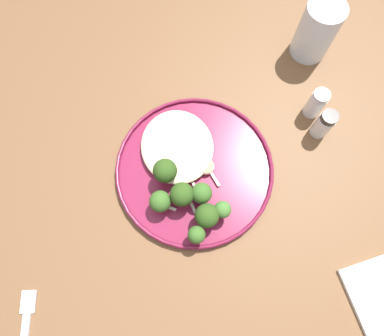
{
  "coord_description": "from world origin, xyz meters",
  "views": [
    {
      "loc": [
        0.2,
        -0.05,
        1.35
      ],
      "look_at": [
        0.01,
        -0.0,
        0.76
      ],
      "focal_mm": 32.04,
      "sensor_mm": 36.0,
      "label": 1
    }
  ],
  "objects_px": {
    "dinner_plate": "(192,170)",
    "folded_napkin": "(382,307)",
    "seared_scallop_front_small": "(206,167)",
    "broccoli_floret_right_tilted": "(222,210)",
    "broccoli_floret_beside_noodles": "(203,193)",
    "broccoli_floret_rear_charred": "(160,202)",
    "salt_shaker": "(316,103)",
    "broccoli_floret_front_edge": "(165,171)",
    "broccoli_floret_small_sprig": "(208,216)",
    "seared_scallop_rear_pale": "(186,170)",
    "broccoli_floret_left_leaning": "(182,195)",
    "pepper_shaker": "(324,124)",
    "water_glass": "(315,34)",
    "broccoli_floret_tall_stalk": "(197,235)",
    "seared_scallop_left_edge": "(156,145)",
    "seared_scallop_half_hidden": "(164,128)"
  },
  "relations": [
    {
      "from": "broccoli_floret_right_tilted",
      "to": "broccoli_floret_small_sprig",
      "type": "distance_m",
      "value": 0.03
    },
    {
      "from": "seared_scallop_half_hidden",
      "to": "water_glass",
      "type": "relative_size",
      "value": 0.26
    },
    {
      "from": "dinner_plate",
      "to": "water_glass",
      "type": "height_order",
      "value": "water_glass"
    },
    {
      "from": "broccoli_floret_right_tilted",
      "to": "folded_napkin",
      "type": "relative_size",
      "value": 0.34
    },
    {
      "from": "dinner_plate",
      "to": "broccoli_floret_left_leaning",
      "type": "relative_size",
      "value": 4.87
    },
    {
      "from": "broccoli_floret_left_leaning",
      "to": "broccoli_floret_small_sprig",
      "type": "distance_m",
      "value": 0.06
    },
    {
      "from": "broccoli_floret_rear_charred",
      "to": "salt_shaker",
      "type": "bearing_deg",
      "value": 111.29
    },
    {
      "from": "dinner_plate",
      "to": "seared_scallop_rear_pale",
      "type": "bearing_deg",
      "value": -86.31
    },
    {
      "from": "seared_scallop_left_edge",
      "to": "water_glass",
      "type": "height_order",
      "value": "water_glass"
    },
    {
      "from": "salt_shaker",
      "to": "pepper_shaker",
      "type": "xyz_separation_m",
      "value": [
        0.04,
        0.0,
        0.0
      ]
    },
    {
      "from": "broccoli_floret_front_edge",
      "to": "water_glass",
      "type": "bearing_deg",
      "value": 122.22
    },
    {
      "from": "dinner_plate",
      "to": "seared_scallop_left_edge",
      "type": "relative_size",
      "value": 10.83
    },
    {
      "from": "broccoli_floret_right_tilted",
      "to": "salt_shaker",
      "type": "xyz_separation_m",
      "value": [
        -0.16,
        0.22,
        -0.01
      ]
    },
    {
      "from": "dinner_plate",
      "to": "broccoli_floret_front_edge",
      "type": "bearing_deg",
      "value": -84.24
    },
    {
      "from": "seared_scallop_front_small",
      "to": "broccoli_floret_right_tilted",
      "type": "bearing_deg",
      "value": 4.42
    },
    {
      "from": "broccoli_floret_right_tilted",
      "to": "folded_napkin",
      "type": "xyz_separation_m",
      "value": [
        0.21,
        0.22,
        -0.04
      ]
    },
    {
      "from": "dinner_plate",
      "to": "folded_napkin",
      "type": "height_order",
      "value": "dinner_plate"
    },
    {
      "from": "salt_shaker",
      "to": "seared_scallop_left_edge",
      "type": "bearing_deg",
      "value": -87.37
    },
    {
      "from": "broccoli_floret_tall_stalk",
      "to": "broccoli_floret_rear_charred",
      "type": "bearing_deg",
      "value": -144.6
    },
    {
      "from": "broccoli_floret_left_leaning",
      "to": "broccoli_floret_front_edge",
      "type": "relative_size",
      "value": 0.96
    },
    {
      "from": "seared_scallop_half_hidden",
      "to": "broccoli_floret_beside_noodles",
      "type": "xyz_separation_m",
      "value": [
        0.14,
        0.04,
        0.02
      ]
    },
    {
      "from": "broccoli_floret_beside_noodles",
      "to": "broccoli_floret_tall_stalk",
      "type": "bearing_deg",
      "value": -21.4
    },
    {
      "from": "broccoli_floret_beside_noodles",
      "to": "salt_shaker",
      "type": "bearing_deg",
      "value": 117.07
    },
    {
      "from": "broccoli_floret_left_leaning",
      "to": "seared_scallop_front_small",
      "type": "bearing_deg",
      "value": 131.75
    },
    {
      "from": "broccoli_floret_front_edge",
      "to": "pepper_shaker",
      "type": "relative_size",
      "value": 0.92
    },
    {
      "from": "seared_scallop_left_edge",
      "to": "pepper_shaker",
      "type": "relative_size",
      "value": 0.4
    },
    {
      "from": "broccoli_floret_rear_charred",
      "to": "broccoli_floret_right_tilted",
      "type": "bearing_deg",
      "value": 69.77
    },
    {
      "from": "broccoli_floret_front_edge",
      "to": "salt_shaker",
      "type": "relative_size",
      "value": 0.92
    },
    {
      "from": "broccoli_floret_left_leaning",
      "to": "pepper_shaker",
      "type": "distance_m",
      "value": 0.29
    },
    {
      "from": "seared_scallop_rear_pale",
      "to": "salt_shaker",
      "type": "distance_m",
      "value": 0.28
    },
    {
      "from": "broccoli_floret_right_tilted",
      "to": "broccoli_floret_beside_noodles",
      "type": "relative_size",
      "value": 0.97
    },
    {
      "from": "seared_scallop_rear_pale",
      "to": "broccoli_floret_beside_noodles",
      "type": "xyz_separation_m",
      "value": [
        0.05,
        0.02,
        0.02
      ]
    },
    {
      "from": "broccoli_floret_rear_charred",
      "to": "folded_napkin",
      "type": "relative_size",
      "value": 0.34
    },
    {
      "from": "seared_scallop_rear_pale",
      "to": "broccoli_floret_right_tilted",
      "type": "relative_size",
      "value": 0.67
    },
    {
      "from": "broccoli_floret_rear_charred",
      "to": "broccoli_floret_front_edge",
      "type": "bearing_deg",
      "value": 159.46
    },
    {
      "from": "folded_napkin",
      "to": "broccoli_floret_front_edge",
      "type": "bearing_deg",
      "value": -133.75
    },
    {
      "from": "seared_scallop_half_hidden",
      "to": "broccoli_floret_beside_noodles",
      "type": "height_order",
      "value": "broccoli_floret_beside_noodles"
    },
    {
      "from": "seared_scallop_half_hidden",
      "to": "broccoli_floret_beside_noodles",
      "type": "relative_size",
      "value": 0.59
    },
    {
      "from": "folded_napkin",
      "to": "water_glass",
      "type": "bearing_deg",
      "value": 175.7
    },
    {
      "from": "broccoli_floret_rear_charred",
      "to": "broccoli_floret_small_sprig",
      "type": "distance_m",
      "value": 0.08
    },
    {
      "from": "water_glass",
      "to": "salt_shaker",
      "type": "height_order",
      "value": "water_glass"
    },
    {
      "from": "seared_scallop_front_small",
      "to": "broccoli_floret_small_sprig",
      "type": "xyz_separation_m",
      "value": [
        0.09,
        -0.02,
        0.03
      ]
    },
    {
      "from": "seared_scallop_front_small",
      "to": "pepper_shaker",
      "type": "bearing_deg",
      "value": 97.6
    },
    {
      "from": "seared_scallop_half_hidden",
      "to": "broccoli_floret_left_leaning",
      "type": "height_order",
      "value": "broccoli_floret_left_leaning"
    },
    {
      "from": "dinner_plate",
      "to": "broccoli_floret_tall_stalk",
      "type": "distance_m",
      "value": 0.13
    },
    {
      "from": "broccoli_floret_beside_noodles",
      "to": "pepper_shaker",
      "type": "height_order",
      "value": "pepper_shaker"
    },
    {
      "from": "broccoli_floret_rear_charred",
      "to": "pepper_shaker",
      "type": "xyz_separation_m",
      "value": [
        -0.08,
        0.32,
        -0.01
      ]
    },
    {
      "from": "folded_napkin",
      "to": "broccoli_floret_beside_noodles",
      "type": "bearing_deg",
      "value": -134.13
    },
    {
      "from": "water_glass",
      "to": "salt_shaker",
      "type": "xyz_separation_m",
      "value": [
        0.14,
        -0.04,
        -0.02
      ]
    },
    {
      "from": "seared_scallop_front_small",
      "to": "broccoli_floret_front_edge",
      "type": "height_order",
      "value": "broccoli_floret_front_edge"
    }
  ]
}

